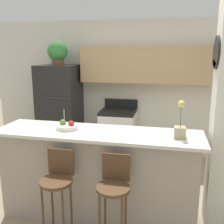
{
  "coord_description": "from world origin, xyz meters",
  "views": [
    {
      "loc": [
        0.78,
        -2.75,
        1.97
      ],
      "look_at": [
        0.0,
        0.77,
        1.13
      ],
      "focal_mm": 42.0,
      "sensor_mm": 36.0,
      "label": 1
    }
  ],
  "objects_px": {
    "bar_stool_right": "(114,189)",
    "orchid_vase": "(180,128)",
    "bar_stool_left": "(58,183)",
    "stove_range": "(118,133)",
    "fruit_bowl": "(67,126)",
    "potted_plant_on_fridge": "(58,52)",
    "refrigerator": "(60,110)"
  },
  "relations": [
    {
      "from": "stove_range",
      "to": "bar_stool_left",
      "type": "bearing_deg",
      "value": -93.93
    },
    {
      "from": "bar_stool_right",
      "to": "potted_plant_on_fridge",
      "type": "bearing_deg",
      "value": 123.89
    },
    {
      "from": "potted_plant_on_fridge",
      "to": "orchid_vase",
      "type": "bearing_deg",
      "value": -40.76
    },
    {
      "from": "bar_stool_left",
      "to": "orchid_vase",
      "type": "height_order",
      "value": "orchid_vase"
    },
    {
      "from": "orchid_vase",
      "to": "fruit_bowl",
      "type": "distance_m",
      "value": 1.28
    },
    {
      "from": "stove_range",
      "to": "fruit_bowl",
      "type": "distance_m",
      "value": 2.01
    },
    {
      "from": "potted_plant_on_fridge",
      "to": "bar_stool_left",
      "type": "bearing_deg",
      "value": -67.4
    },
    {
      "from": "stove_range",
      "to": "orchid_vase",
      "type": "xyz_separation_m",
      "value": [
        1.04,
        -1.93,
        0.73
      ]
    },
    {
      "from": "stove_range",
      "to": "orchid_vase",
      "type": "height_order",
      "value": "orchid_vase"
    },
    {
      "from": "refrigerator",
      "to": "potted_plant_on_fridge",
      "type": "height_order",
      "value": "potted_plant_on_fridge"
    },
    {
      "from": "refrigerator",
      "to": "potted_plant_on_fridge",
      "type": "relative_size",
      "value": 3.99
    },
    {
      "from": "refrigerator",
      "to": "fruit_bowl",
      "type": "relative_size",
      "value": 6.86
    },
    {
      "from": "refrigerator",
      "to": "stove_range",
      "type": "relative_size",
      "value": 1.62
    },
    {
      "from": "potted_plant_on_fridge",
      "to": "fruit_bowl",
      "type": "relative_size",
      "value": 1.72
    },
    {
      "from": "potted_plant_on_fridge",
      "to": "orchid_vase",
      "type": "relative_size",
      "value": 1.08
    },
    {
      "from": "bar_stool_right",
      "to": "fruit_bowl",
      "type": "height_order",
      "value": "fruit_bowl"
    },
    {
      "from": "bar_stool_left",
      "to": "potted_plant_on_fridge",
      "type": "xyz_separation_m",
      "value": [
        -0.96,
        2.31,
        1.31
      ]
    },
    {
      "from": "bar_stool_left",
      "to": "potted_plant_on_fridge",
      "type": "distance_m",
      "value": 2.82
    },
    {
      "from": "stove_range",
      "to": "orchid_vase",
      "type": "distance_m",
      "value": 2.31
    },
    {
      "from": "stove_range",
      "to": "bar_stool_left",
      "type": "distance_m",
      "value": 2.39
    },
    {
      "from": "refrigerator",
      "to": "bar_stool_right",
      "type": "bearing_deg",
      "value": -56.11
    },
    {
      "from": "stove_range",
      "to": "orchid_vase",
      "type": "bearing_deg",
      "value": -61.68
    },
    {
      "from": "refrigerator",
      "to": "potted_plant_on_fridge",
      "type": "bearing_deg",
      "value": 117.2
    },
    {
      "from": "fruit_bowl",
      "to": "refrigerator",
      "type": "bearing_deg",
      "value": 115.95
    },
    {
      "from": "bar_stool_left",
      "to": "potted_plant_on_fridge",
      "type": "relative_size",
      "value": 2.27
    },
    {
      "from": "fruit_bowl",
      "to": "potted_plant_on_fridge",
      "type": "bearing_deg",
      "value": 115.95
    },
    {
      "from": "bar_stool_right",
      "to": "orchid_vase",
      "type": "distance_m",
      "value": 0.93
    },
    {
      "from": "refrigerator",
      "to": "bar_stool_right",
      "type": "relative_size",
      "value": 1.76
    },
    {
      "from": "bar_stool_left",
      "to": "bar_stool_right",
      "type": "distance_m",
      "value": 0.59
    },
    {
      "from": "stove_range",
      "to": "bar_stool_left",
      "type": "xyz_separation_m",
      "value": [
        -0.16,
        -2.37,
        0.19
      ]
    },
    {
      "from": "bar_stool_right",
      "to": "orchid_vase",
      "type": "xyz_separation_m",
      "value": [
        0.61,
        0.44,
        0.54
      ]
    },
    {
      "from": "refrigerator",
      "to": "orchid_vase",
      "type": "relative_size",
      "value": 4.31
    }
  ]
}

